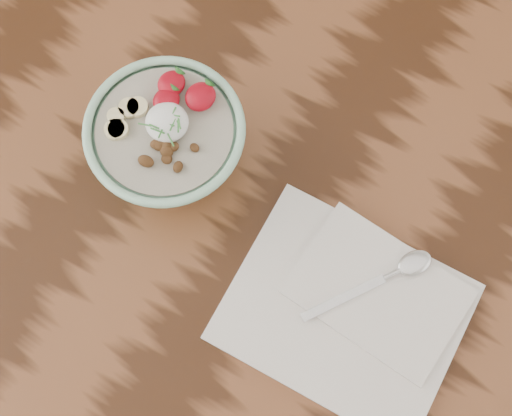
# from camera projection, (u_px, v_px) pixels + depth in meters

# --- Properties ---
(table) EXTENTS (1.60, 0.90, 0.75)m
(table) POSITION_uv_depth(u_px,v_px,m) (295.00, 212.00, 0.94)
(table) COLOR #361C0D
(table) RESTS_ON ground
(breakfast_bowl) EXTENTS (0.18, 0.18, 0.12)m
(breakfast_bowl) POSITION_uv_depth(u_px,v_px,m) (168.00, 142.00, 0.80)
(breakfast_bowl) COLOR #9FD6B4
(breakfast_bowl) RESTS_ON table
(napkin) EXTENTS (0.27, 0.23, 0.02)m
(napkin) POSITION_uv_depth(u_px,v_px,m) (351.00, 308.00, 0.80)
(napkin) COLOR silver
(napkin) RESTS_ON table
(spoon) EXTENTS (0.10, 0.15, 0.01)m
(spoon) POSITION_uv_depth(u_px,v_px,m) (397.00, 272.00, 0.80)
(spoon) COLOR silver
(spoon) RESTS_ON napkin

